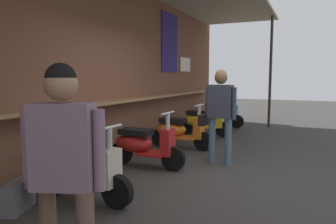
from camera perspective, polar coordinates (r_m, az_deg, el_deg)
The scene contains 9 objects.
ground_plane at distance 5.14m, azimuth 6.16°, elevation -11.09°, with size 36.15×36.15×0.00m, color #383533.
market_stall_facade at distance 5.76m, azimuth -11.53°, elevation 10.06°, with size 12.91×2.60×3.42m.
scooter_cream at distance 4.17m, azimuth -15.70°, elevation -9.88°, with size 0.46×1.40×0.97m.
scooter_red at distance 5.47m, azimuth -4.68°, elevation -5.82°, with size 0.46×1.40×0.97m.
scooter_orange at distance 6.87m, azimuth 1.77°, elevation -3.31°, with size 0.46×1.40×0.97m.
scooter_yellow at distance 8.38m, azimuth 6.06°, elevation -1.61°, with size 0.46×1.40×0.97m.
scooter_teal at distance 9.96m, azimuth 9.07°, elevation -0.41°, with size 0.49×1.40×0.97m.
shopper_with_handbag at distance 2.22m, azimuth -18.57°, elevation -8.39°, with size 0.43×0.64×1.62m.
shopper_browsing at distance 5.64m, azimuth 9.22°, elevation 0.89°, with size 0.28×0.66×1.66m.
Camera 1 is at (-4.67, -1.52, 1.53)m, focal length 34.04 mm.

